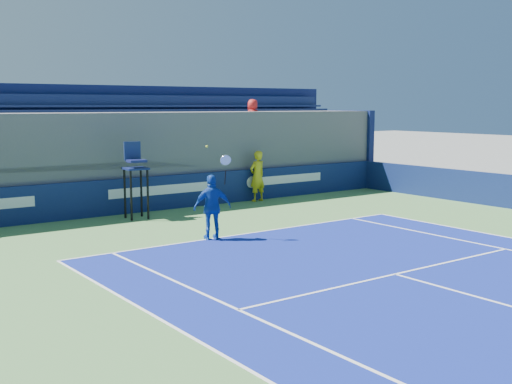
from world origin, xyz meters
TOP-DOWN VIEW (x-y plane):
  - ball_person at (3.89, 16.75)m, footprint 0.75×0.54m
  - back_hoarding at (0.00, 17.10)m, footprint 20.40×0.21m
  - umpire_chair at (-1.47, 16.03)m, footprint 0.75×0.75m
  - tennis_player at (-1.23, 11.81)m, footprint 1.12×0.71m
  - stadium_seating at (-0.01, 19.15)m, footprint 21.00×4.05m

SIDE VIEW (x-z plane):
  - back_hoarding at x=0.00m, z-range 0.00..1.20m
  - tennis_player at x=-1.23m, z-range -0.38..2.19m
  - ball_person at x=3.89m, z-range 0.01..1.93m
  - umpire_chair at x=-1.47m, z-range 0.29..2.77m
  - stadium_seating at x=-0.01m, z-range -0.36..4.04m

